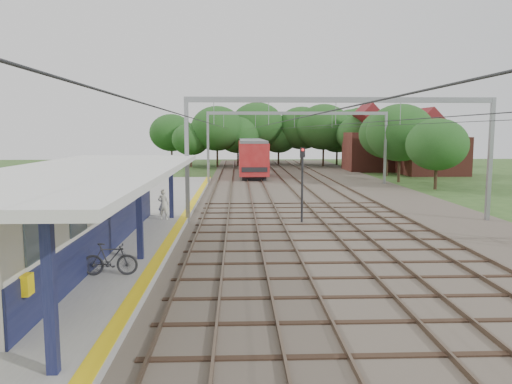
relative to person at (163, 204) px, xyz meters
name	(u,v)px	position (x,y,z in m)	size (l,w,h in m)	color
ground	(323,327)	(6.26, -14.46, -1.18)	(160.00, 160.00, 0.00)	#2D4C1E
ballast_bed	(310,191)	(10.26, 15.54, -1.13)	(18.00, 90.00, 0.10)	#473D33
platform	(139,224)	(-1.24, -0.46, -1.01)	(5.00, 52.00, 0.35)	gray
yellow_stripe	(181,221)	(1.01, -0.46, -0.83)	(0.45, 52.00, 0.01)	yellow
station_building	(68,211)	(-2.62, -7.46, 0.86)	(3.41, 18.00, 3.40)	beige
canopy	(87,172)	(-1.51, -8.46, 2.46)	(6.40, 20.00, 3.44)	#12163B
rail_tracks	(281,189)	(7.76, 15.54, -1.01)	(11.80, 88.00, 0.15)	brown
catenary_system	(311,126)	(9.65, 10.83, 4.33)	(17.22, 88.00, 7.00)	gray
tree_band	(281,133)	(10.10, 42.67, 3.74)	(31.72, 30.88, 8.82)	#382619
house_near	(433,150)	(27.26, 31.54, 1.80)	(7.00, 6.12, 7.89)	brown
house_far	(377,146)	(22.26, 37.54, 2.05)	(8.00, 6.12, 8.66)	brown
person	(163,204)	(0.00, 0.00, 0.00)	(0.61, 0.40, 1.67)	silver
bicycle	(110,259)	(-0.22, -10.64, -0.29)	(0.52, 1.82, 1.10)	black
train	(250,152)	(5.76, 42.46, 1.08)	(3.11, 38.72, 4.07)	black
signal_post	(302,177)	(7.61, 0.28, 1.46)	(0.31, 0.27, 4.24)	black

